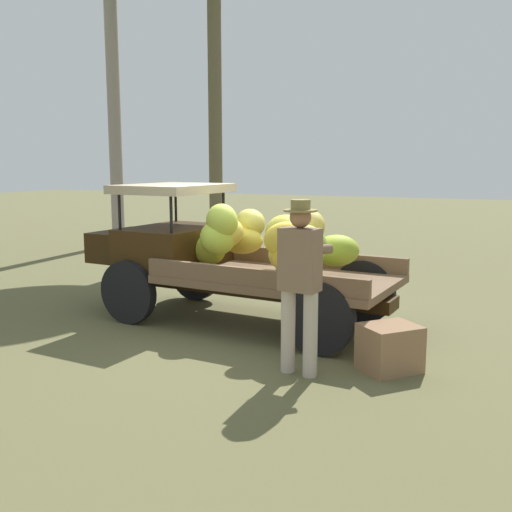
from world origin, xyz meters
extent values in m
plane|color=brown|center=(0.00, 0.00, 0.00)|extent=(60.00, 60.00, 0.00)
cube|color=#35210C|center=(0.04, -0.05, 0.48)|extent=(4.02, 0.83, 0.16)
cylinder|color=black|center=(1.56, 0.60, 0.43)|extent=(0.88, 0.22, 0.87)
cylinder|color=black|center=(1.40, -0.99, 0.43)|extent=(0.88, 0.22, 0.87)
cylinder|color=black|center=(-1.23, 0.87, 0.43)|extent=(0.88, 0.22, 0.87)
cylinder|color=black|center=(-1.38, -0.72, 0.43)|extent=(0.88, 0.22, 0.87)
cube|color=brown|center=(-0.41, -0.01, 0.66)|extent=(3.15, 2.00, 0.10)
cube|color=brown|center=(-0.33, 0.79, 0.82)|extent=(2.99, 0.37, 0.22)
cube|color=brown|center=(-0.49, -0.81, 0.82)|extent=(2.99, 0.37, 0.22)
cube|color=#35210C|center=(1.28, -0.18, 0.99)|extent=(1.24, 1.62, 0.55)
cube|color=#35210C|center=(2.18, -0.26, 0.93)|extent=(0.80, 1.13, 0.44)
cylinder|color=black|center=(1.78, 0.42, 1.54)|extent=(0.04, 0.04, 0.55)
cylinder|color=black|center=(1.66, -0.86, 1.54)|extent=(0.04, 0.04, 0.55)
cylinder|color=black|center=(0.91, 0.51, 1.54)|extent=(0.04, 0.04, 0.55)
cylinder|color=black|center=(0.78, -0.78, 1.54)|extent=(0.04, 0.04, 0.55)
cube|color=tan|center=(1.28, -0.18, 1.81)|extent=(1.36, 1.63, 0.12)
ellipsoid|color=#AEC836|center=(-0.77, 0.49, 1.09)|extent=(0.53, 0.50, 0.50)
ellipsoid|color=#84AB36|center=(-0.84, 0.51, 0.94)|extent=(0.58, 0.43, 0.46)
ellipsoid|color=gold|center=(0.31, 0.07, 1.26)|extent=(0.62, 0.64, 0.47)
ellipsoid|color=#92AB2C|center=(-1.12, -0.23, 1.05)|extent=(0.75, 0.70, 0.43)
ellipsoid|color=#90AB39|center=(-0.96, 0.63, 1.23)|extent=(0.80, 0.72, 0.53)
ellipsoid|color=yellow|center=(-0.77, 0.58, 1.08)|extent=(0.71, 0.71, 0.54)
ellipsoid|color=#C4B94F|center=(0.21, -0.46, 1.33)|extent=(0.69, 0.70, 0.53)
ellipsoid|color=#AEC342|center=(0.32, 0.21, 1.42)|extent=(0.65, 0.64, 0.52)
ellipsoid|color=tan|center=(-0.66, -0.52, 1.33)|extent=(0.66, 0.66, 0.48)
ellipsoid|color=gold|center=(0.29, -0.33, 1.11)|extent=(0.72, 0.50, 0.43)
ellipsoid|color=#B1CD40|center=(0.39, 0.20, 1.19)|extent=(0.73, 0.74, 0.58)
ellipsoid|color=yellow|center=(-0.72, 0.58, 1.28)|extent=(0.69, 0.66, 0.51)
ellipsoid|color=gold|center=(-0.49, -0.06, 0.99)|extent=(0.62, 0.59, 0.45)
ellipsoid|color=gold|center=(-0.53, 0.04, 1.27)|extent=(0.85, 0.81, 0.60)
ellipsoid|color=#B9CE3A|center=(0.66, -0.03, 0.97)|extent=(0.51, 0.49, 0.52)
cylinder|color=#C1B0A3|center=(-1.10, 1.52, 0.44)|extent=(0.15, 0.15, 0.89)
cylinder|color=#C1B0A3|center=(-1.35, 1.56, 0.44)|extent=(0.15, 0.15, 0.89)
cube|color=#81644E|center=(-1.23, 1.54, 1.21)|extent=(0.43, 0.30, 0.64)
cylinder|color=#81644E|center=(-1.14, 1.43, 1.31)|extent=(0.28, 0.40, 0.10)
cylinder|color=#81644E|center=(-1.34, 1.46, 1.31)|extent=(0.36, 0.34, 0.10)
sphere|color=#9C694A|center=(-1.23, 1.54, 1.64)|extent=(0.22, 0.22, 0.22)
cylinder|color=olive|center=(-1.23, 1.54, 1.71)|extent=(0.34, 0.34, 0.02)
cylinder|color=olive|center=(-1.23, 1.54, 1.77)|extent=(0.20, 0.20, 0.10)
cube|color=#8E6849|center=(-2.08, 1.07, 0.25)|extent=(0.74, 0.74, 0.50)
cylinder|color=gray|center=(6.42, -5.84, 4.01)|extent=(0.34, 0.34, 8.01)
cylinder|color=brown|center=(3.59, -6.05, 3.70)|extent=(0.33, 0.33, 7.40)
camera|label=1|loc=(-3.13, 7.13, 2.19)|focal=41.35mm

